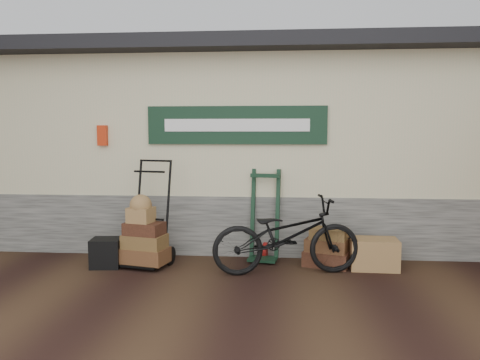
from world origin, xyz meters
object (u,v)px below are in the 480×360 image
Objects in this scene: green_barrow at (265,215)px; black_trunk at (106,253)px; porter_trolley at (150,212)px; wicker_hamper at (374,254)px; bicycle at (286,231)px; suitcase_stack at (327,247)px.

black_trunk is (-2.16, -0.55, -0.46)m from green_barrow.
black_trunk is at bearing -148.63° from porter_trolley.
bicycle is (-1.19, -0.33, 0.36)m from wicker_hamper.
green_barrow is 2.15× the size of suitcase_stack.
porter_trolley is at bearing -158.19° from green_barrow.
black_trunk is at bearing 77.07° from bicycle.
green_barrow is 1.59m from wicker_hamper.
bicycle is at bearing -144.50° from suitcase_stack.
bicycle reaches higher than suitcase_stack.
porter_trolley reaches higher than wicker_hamper.
suitcase_stack is at bearing 5.63° from black_trunk.
wicker_hamper is 3.65m from black_trunk.
bicycle is at bearing -56.24° from green_barrow.
suitcase_stack is at bearing 173.03° from wicker_hamper.
porter_trolley is 3.12m from wicker_hamper.
porter_trolley is at bearing 18.21° from black_trunk.
wicker_hamper is 0.33× the size of bicycle.
porter_trolley is 2.50m from suitcase_stack.
wicker_hamper is (1.49, -0.33, -0.45)m from green_barrow.
suitcase_stack is 3.04m from black_trunk.
green_barrow is 0.99m from suitcase_stack.
wicker_hamper is (0.62, -0.08, -0.06)m from suitcase_stack.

